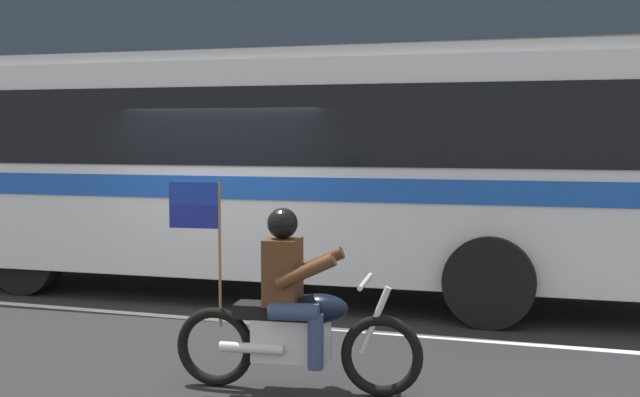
{
  "coord_description": "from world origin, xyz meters",
  "views": [
    {
      "loc": [
        4.21,
        -9.04,
        2.18
      ],
      "look_at": [
        1.6,
        -1.01,
        1.5
      ],
      "focal_mm": 45.0,
      "sensor_mm": 36.0,
      "label": 1
    }
  ],
  "objects": [
    {
      "name": "ground_plane",
      "position": [
        0.0,
        0.0,
        0.0
      ],
      "size": [
        60.0,
        60.0,
        0.0
      ],
      "primitive_type": "plane",
      "color": "black"
    },
    {
      "name": "lane_center_stripe",
      "position": [
        0.0,
        -0.6,
        0.0
      ],
      "size": [
        26.6,
        0.14,
        0.01
      ],
      "primitive_type": "cube",
      "color": "silver",
      "rests_on": "ground_plane"
    },
    {
      "name": "sidewalk_curb",
      "position": [
        0.0,
        5.1,
        0.07
      ],
      "size": [
        28.0,
        3.8,
        0.15
      ],
      "primitive_type": "cube",
      "color": "#B7B2A8",
      "rests_on": "ground_plane"
    },
    {
      "name": "fire_hydrant",
      "position": [
        3.48,
        4.21,
        0.52
      ],
      "size": [
        0.22,
        0.3,
        0.75
      ],
      "color": "red",
      "rests_on": "sidewalk_curb"
    },
    {
      "name": "transit_bus",
      "position": [
        0.34,
        1.19,
        1.88
      ],
      "size": [
        10.74,
        2.98,
        3.22
      ],
      "color": "silver",
      "rests_on": "ground_plane"
    },
    {
      "name": "motorcycle_with_rider",
      "position": [
        1.94,
        -2.77,
        0.67
      ],
      "size": [
        2.19,
        0.66,
        1.78
      ],
      "color": "black",
      "rests_on": "ground_plane"
    }
  ]
}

